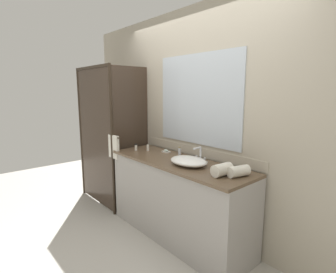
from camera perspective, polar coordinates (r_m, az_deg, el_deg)
The scene contains 12 objects.
ground_plane at distance 3.24m, azimuth 1.86°, elevation -20.83°, with size 8.00×8.00×0.00m, color #B7B2A8.
wall_back_with_mirror at distance 3.05m, azimuth 6.76°, elevation 3.24°, with size 4.40×0.06×2.60m.
vanity_cabinet at distance 3.04m, azimuth 2.04°, elevation -13.45°, with size 1.80×0.58×0.90m.
shower_enclosure at distance 3.78m, azimuth -13.42°, elevation 0.04°, with size 1.20×0.59×2.00m.
sink_basin at distance 2.72m, azimuth 4.51°, elevation -5.36°, with size 0.43×0.32×0.08m, color white.
faucet at distance 2.84m, azimuth 7.02°, elevation -4.48°, with size 0.17×0.13×0.17m.
soap_dish at distance 3.27m, azimuth -0.39°, elevation -3.21°, with size 0.10×0.07×0.04m.
amenity_bottle_lotion at distance 3.34m, azimuth -4.45°, elevation -2.48°, with size 0.03×0.03×0.08m.
amenity_bottle_shampoo at distance 3.14m, azimuth 2.54°, elevation -3.19°, with size 0.03×0.03×0.10m.
amenity_bottle_body_wash at distance 3.37m, azimuth -7.02°, elevation -2.39°, with size 0.03×0.03×0.09m.
rolled_towel_near_edge at distance 2.43m, azimuth 15.18°, elevation -7.34°, with size 0.10×0.10×0.20m, color silver.
rolled_towel_middle at distance 2.42m, azimuth 11.76°, elevation -7.13°, with size 0.11×0.11×0.19m, color silver.
Camera 1 is at (2.04, -1.89, 1.66)m, focal length 27.85 mm.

